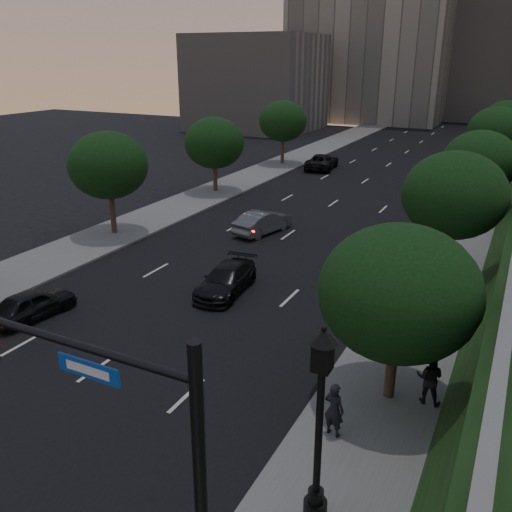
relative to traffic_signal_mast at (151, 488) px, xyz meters
The scene contains 24 objects.
road_surface 33.21m from the traffic_signal_mast, 104.15° to the left, with size 16.00×140.00×0.02m, color black.
sidewalk_right 32.28m from the traffic_signal_mast, 86.10° to the left, with size 4.50×140.00×0.15m, color slate.
sidewalk_left 37.05m from the traffic_signal_mast, 119.79° to the left, with size 4.50×140.00×0.15m, color slate.
office_block_left 97.34m from the traffic_signal_mast, 103.21° to the left, with size 26.00×20.00×32.00m, color gray.
office_block_mid 104.44m from the traffic_signal_mast, 91.14° to the left, with size 22.00×18.00×26.00m, color #9C968F.
office_block_filler 79.72m from the traffic_signal_mast, 115.32° to the left, with size 18.00×16.00×14.00m, color #9C968F.
tree_right_a 10.25m from the traffic_signal_mast, 77.42° to the left, with size 5.20×5.20×6.24m.
tree_right_b 22.13m from the traffic_signal_mast, 84.21° to the left, with size 5.20×5.20×6.74m.
tree_right_c 35.08m from the traffic_signal_mast, 86.35° to the left, with size 5.20×5.20×6.24m.
tree_right_d 49.06m from the traffic_signal_mast, 87.39° to the left, with size 5.20×5.20×6.74m.
tree_right_e 64.04m from the traffic_signal_mast, 88.00° to the left, with size 5.20×5.20×6.24m.
tree_left_b 27.17m from the traffic_signal_mast, 132.56° to the left, with size 5.00×5.00×6.71m.
tree_left_c 37.77m from the traffic_signal_mast, 119.10° to the left, with size 5.00×5.00×6.34m.
tree_left_d 50.47m from the traffic_signal_mast, 111.34° to the left, with size 5.00×5.00×6.71m.
traffic_signal_mast is the anchor object (origin of this frame).
street_lamp 4.45m from the traffic_signal_mast, 64.65° to the left, with size 0.64×0.64×5.62m.
sedan_near_left 16.53m from the traffic_signal_mast, 146.57° to the left, with size 1.60×3.97×1.35m, color black.
sedan_mid_left 26.72m from the traffic_signal_mast, 111.59° to the left, with size 1.59×4.56×1.50m, color #55565C.
sedan_far_left 48.61m from the traffic_signal_mast, 106.38° to the left, with size 2.59×5.62×1.56m, color black.
sedan_near_right 17.12m from the traffic_signal_mast, 115.24° to the left, with size 1.90×4.68×1.36m, color black.
sedan_far_right 37.68m from the traffic_signal_mast, 91.63° to the left, with size 1.92×4.76×1.62m, color #5B5E63.
pedestrian_a 7.76m from the traffic_signal_mast, 80.67° to the left, with size 0.66×0.43×1.80m, color black.
pedestrian_b 11.10m from the traffic_signal_mast, 71.22° to the left, with size 0.91×0.71×1.86m, color black.
pedestrian_c 17.08m from the traffic_signal_mast, 83.35° to the left, with size 1.00×0.42×1.70m, color black.
Camera 1 is at (13.32, -8.14, 11.16)m, focal length 38.00 mm.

